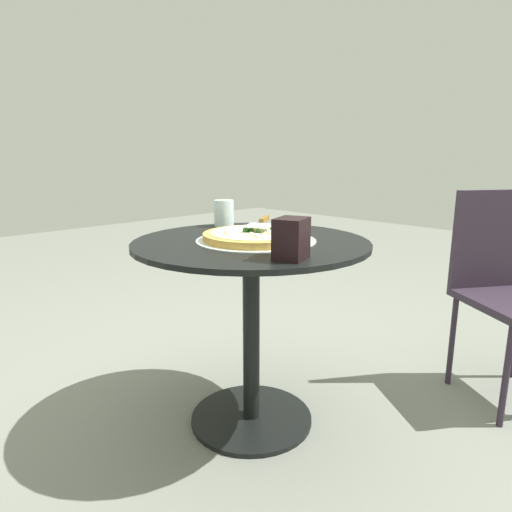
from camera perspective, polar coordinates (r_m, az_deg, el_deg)
name	(u,v)px	position (r m, az deg, el deg)	size (l,w,h in m)	color
ground_plane	(251,419)	(1.84, -0.58, -20.22)	(10.00, 10.00, 0.00)	slate
patio_table	(251,294)	(1.62, -0.63, -4.84)	(0.83, 0.83, 0.71)	black
pizza_on_tray	(256,237)	(1.55, -0.01, 2.51)	(0.42, 0.42, 0.05)	silver
pizza_server	(261,222)	(1.62, 0.71, 4.36)	(0.20, 0.15, 0.02)	silver
drinking_cup	(224,213)	(1.87, -4.13, 5.48)	(0.08, 0.08, 0.11)	silver
napkin_dispenser	(291,239)	(1.28, 4.55, 2.24)	(0.10, 0.08, 0.12)	black
patio_chair_near	(508,280)	(2.11, 29.59, -2.71)	(0.54, 0.54, 0.86)	#2D222F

